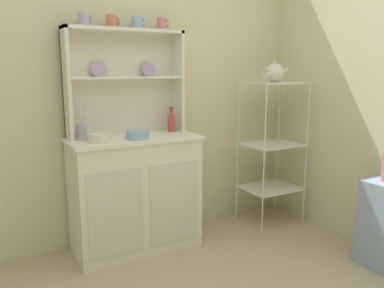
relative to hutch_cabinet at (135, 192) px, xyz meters
The scene contains 13 objects.
wall_back 0.85m from the hutch_cabinet, 98.66° to the left, with size 3.84×0.05×2.50m, color beige.
hutch_cabinet is the anchor object (origin of this frame).
hutch_shelf_unit 0.88m from the hutch_cabinet, 90.00° to the left, with size 0.89×0.18×0.78m.
bakers_rack 1.27m from the hutch_cabinet, ahead, with size 0.48×0.38×1.25m.
cup_lilac_0 1.28m from the hutch_cabinet, 157.12° to the left, with size 0.09×0.08×0.09m.
cup_terracotta_1 1.25m from the hutch_cabinet, 127.89° to the left, with size 0.09×0.08×0.09m.
cup_sky_2 1.25m from the hutch_cabinet, 51.47° to the left, with size 0.09×0.08×0.09m.
cup_rose_3 1.29m from the hutch_cabinet, 22.40° to the left, with size 0.08×0.07×0.09m.
bowl_mixing_large 0.53m from the hutch_cabinet, 165.19° to the right, with size 0.16×0.16×0.06m, color silver.
bowl_floral_medium 0.46m from the hutch_cabinet, 90.00° to the right, with size 0.16×0.16×0.06m, color #8EB2D1.
jam_bottle 0.61m from the hutch_cabinet, 13.80° to the left, with size 0.06×0.06×0.19m.
utensil_jar 0.60m from the hutch_cabinet, 167.55° to the left, with size 0.08×0.08×0.25m.
porcelain_teapot 1.51m from the hutch_cabinet, ahead, with size 0.25×0.16×0.18m.
Camera 1 is at (-0.96, -1.28, 1.36)m, focal length 36.31 mm.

